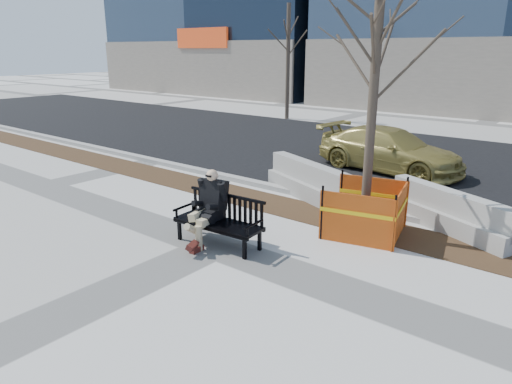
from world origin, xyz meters
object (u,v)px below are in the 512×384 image
Objects in this scene: bench at (219,244)px; sedan at (388,171)px; seated_man at (211,241)px; tree_fence at (363,233)px; jersey_barrier_left at (311,198)px; jersey_barrier_right at (448,230)px.

sedan is (0.16, 7.14, 0.00)m from bench.
tree_fence is (2.05, 2.16, 0.00)m from seated_man.
bench is 0.33× the size of tree_fence.
seated_man is (-0.24, 0.03, 0.00)m from bench.
tree_fence is 2.37m from jersey_barrier_left.
bench is at bearing -64.34° from jersey_barrier_left.
jersey_barrier_left is 3.25m from jersey_barrier_right.
sedan is 3.71m from jersey_barrier_left.
tree_fence is at bearing 46.38° from bench.
tree_fence is at bearing 42.51° from seated_man.
bench is 4.57m from jersey_barrier_right.
bench is 0.58× the size of jersey_barrier_left.
bench is 7.14m from sedan.
tree_fence reaches higher than seated_man.
jersey_barrier_right is at bearing -136.03° from sedan.
seated_man is 3.42m from jersey_barrier_left.
sedan is (-1.66, 4.94, 0.00)m from tree_fence.
jersey_barrier_left is (-0.35, -3.69, 0.00)m from sedan.
jersey_barrier_left is at bearing 85.30° from seated_man.
bench is at bearing -11.44° from seated_man.
jersey_barrier_left reaches higher than jersey_barrier_right.
jersey_barrier_right is (2.89, -3.73, 0.00)m from sedan.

